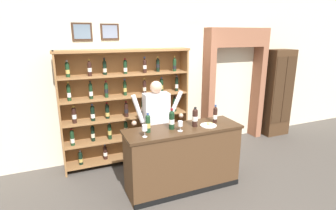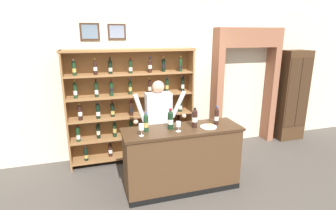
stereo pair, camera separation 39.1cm
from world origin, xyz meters
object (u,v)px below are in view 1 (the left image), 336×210
tasting_bottle_rosso (148,123)px  cheese_plate (209,125)px  tasting_counter (183,158)px  tasting_bottle_brunello (215,114)px  wine_shelf (126,104)px  wine_glass_left (145,129)px  side_cabinet (277,93)px  wine_glass_spare (180,124)px  tasting_bottle_super_tuscan (195,117)px  shopkeeper (156,118)px  tasting_bottle_bianco (172,119)px

tasting_bottle_rosso → cheese_plate: size_ratio=1.15×
tasting_counter → tasting_bottle_brunello: bearing=3.0°
wine_shelf → tasting_bottle_rosso: bearing=-89.4°
wine_shelf → wine_glass_left: size_ratio=13.57×
wine_shelf → side_cabinet: size_ratio=1.16×
wine_glass_left → wine_glass_spare: 0.53m
tasting_bottle_brunello → cheese_plate: bearing=-150.5°
tasting_bottle_brunello → tasting_bottle_super_tuscan: bearing=-174.0°
side_cabinet → tasting_counter: 3.30m
side_cabinet → wine_glass_left: 3.90m
wine_shelf → tasting_bottle_rosso: (0.01, -1.17, 0.02)m
tasting_bottle_super_tuscan → cheese_plate: 0.25m
tasting_bottle_rosso → tasting_counter: bearing=-3.0°
wine_shelf → wine_glass_left: bearing=-93.6°
wine_glass_spare → cheese_plate: wine_glass_spare is taller
shopkeeper → cheese_plate: size_ratio=6.53×
tasting_bottle_rosso → cheese_plate: 0.94m
side_cabinet → shopkeeper: side_cabinet is taller
side_cabinet → tasting_bottle_rosso: side_cabinet is taller
side_cabinet → tasting_bottle_rosso: size_ratio=7.05×
side_cabinet → shopkeeper: bearing=-168.1°
tasting_bottle_bianco → tasting_bottle_brunello: 0.74m
tasting_bottle_bianco → wine_glass_spare: size_ratio=2.09×
tasting_bottle_brunello → side_cabinet: bearing=26.4°
shopkeeper → tasting_bottle_rosso: bearing=-121.1°
tasting_counter → wine_glass_left: bearing=-169.3°
wine_glass_spare → tasting_bottle_brunello: bearing=11.3°
wine_glass_left → wine_glass_spare: wine_glass_left is taller
shopkeeper → cheese_plate: shopkeeper is taller
wine_shelf → tasting_bottle_rosso: wine_shelf is taller
tasting_bottle_super_tuscan → cheese_plate: bearing=-16.2°
tasting_bottle_rosso → tasting_bottle_super_tuscan: (0.72, -0.04, 0.01)m
shopkeeper → tasting_bottle_bianco: shopkeeper is taller
side_cabinet → tasting_counter: size_ratio=1.12×
wine_shelf → tasting_bottle_bianco: 1.24m
tasting_bottle_rosso → wine_glass_spare: bearing=-16.8°
tasting_bottle_rosso → wine_shelf: bearing=90.6°
shopkeeper → tasting_bottle_super_tuscan: bearing=-55.8°
wine_shelf → shopkeeper: size_ratio=1.44×
tasting_counter → wine_glass_spare: (-0.10, -0.10, 0.59)m
side_cabinet → wine_glass_spare: bearing=-156.5°
wine_glass_left → side_cabinet: bearing=20.6°
side_cabinet → tasting_bottle_bianco: side_cabinet is taller
tasting_counter → tasting_bottle_brunello: tasting_bottle_brunello is taller
side_cabinet → wine_glass_spare: (-3.12, -1.35, 0.09)m
tasting_counter → tasting_bottle_brunello: (0.56, 0.03, 0.62)m
shopkeeper → wine_glass_spare: (0.11, -0.67, 0.09)m
side_cabinet → wine_shelf: bearing=-179.3°
tasting_bottle_rosso → tasting_bottle_super_tuscan: size_ratio=0.94×
side_cabinet → tasting_bottle_brunello: (-2.46, -1.22, 0.12)m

